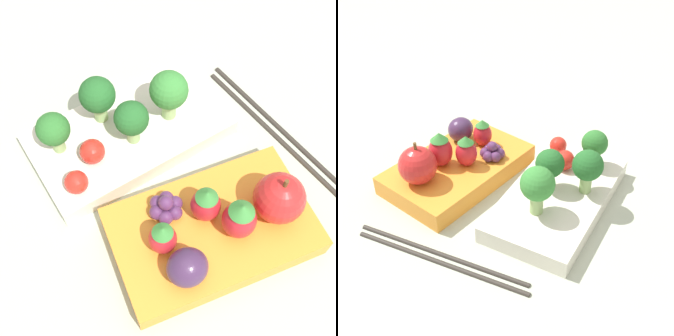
% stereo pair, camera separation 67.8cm
% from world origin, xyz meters
% --- Properties ---
extents(ground_plane, '(4.00, 4.00, 0.00)m').
position_xyz_m(ground_plane, '(0.00, 0.00, 0.00)').
color(ground_plane, '#ADB7A3').
extents(bento_box_savoury, '(0.21, 0.12, 0.02)m').
position_xyz_m(bento_box_savoury, '(-0.01, 0.07, 0.01)').
color(bento_box_savoury, silver).
rests_on(bento_box_savoury, ground_plane).
extents(bento_box_fruit, '(0.20, 0.13, 0.03)m').
position_xyz_m(bento_box_fruit, '(0.01, -0.07, 0.01)').
color(bento_box_fruit, orange).
rests_on(bento_box_fruit, ground_plane).
extents(broccoli_floret_0, '(0.04, 0.04, 0.06)m').
position_xyz_m(broccoli_floret_0, '(0.04, 0.06, 0.06)').
color(broccoli_floret_0, '#93B770').
rests_on(broccoli_floret_0, bento_box_savoury).
extents(broccoli_floret_1, '(0.04, 0.04, 0.06)m').
position_xyz_m(broccoli_floret_1, '(-0.02, 0.09, 0.06)').
color(broccoli_floret_1, '#93B770').
rests_on(broccoli_floret_1, bento_box_savoury).
extents(broccoli_floret_2, '(0.03, 0.03, 0.05)m').
position_xyz_m(broccoli_floret_2, '(-0.08, 0.08, 0.05)').
color(broccoli_floret_2, '#93B770').
rests_on(broccoli_floret_2, bento_box_savoury).
extents(broccoli_floret_3, '(0.04, 0.04, 0.05)m').
position_xyz_m(broccoli_floret_3, '(-0.01, 0.05, 0.06)').
color(broccoli_floret_3, '#93B770').
rests_on(broccoli_floret_3, bento_box_savoury).
extents(cherry_tomato_0, '(0.03, 0.03, 0.03)m').
position_xyz_m(cherry_tomato_0, '(-0.05, 0.05, 0.03)').
color(cherry_tomato_0, red).
rests_on(cherry_tomato_0, bento_box_savoury).
extents(cherry_tomato_1, '(0.02, 0.02, 0.02)m').
position_xyz_m(cherry_tomato_1, '(-0.08, 0.03, 0.03)').
color(cherry_tomato_1, red).
rests_on(cherry_tomato_1, bento_box_savoury).
extents(apple, '(0.05, 0.05, 0.06)m').
position_xyz_m(apple, '(0.07, -0.08, 0.05)').
color(apple, red).
rests_on(apple, bento_box_fruit).
extents(strawberry_0, '(0.03, 0.03, 0.05)m').
position_xyz_m(strawberry_0, '(0.03, -0.08, 0.05)').
color(strawberry_0, red).
rests_on(strawberry_0, bento_box_fruit).
extents(strawberry_1, '(0.03, 0.03, 0.04)m').
position_xyz_m(strawberry_1, '(-0.04, -0.06, 0.04)').
color(strawberry_1, red).
rests_on(strawberry_1, bento_box_fruit).
extents(strawberry_2, '(0.03, 0.03, 0.04)m').
position_xyz_m(strawberry_2, '(0.01, -0.06, 0.05)').
color(strawberry_2, red).
rests_on(strawberry_2, bento_box_fruit).
extents(plum, '(0.04, 0.03, 0.03)m').
position_xyz_m(plum, '(-0.03, -0.10, 0.04)').
color(plum, '#42284C').
rests_on(plum, bento_box_fruit).
extents(grape_cluster, '(0.03, 0.03, 0.02)m').
position_xyz_m(grape_cluster, '(-0.02, -0.04, 0.03)').
color(grape_cluster, '#562D5B').
rests_on(grape_cluster, bento_box_fruit).
extents(chopsticks_pair, '(0.05, 0.21, 0.01)m').
position_xyz_m(chopsticks_pair, '(0.14, 0.01, 0.00)').
color(chopsticks_pair, '#332D28').
rests_on(chopsticks_pair, ground_plane).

